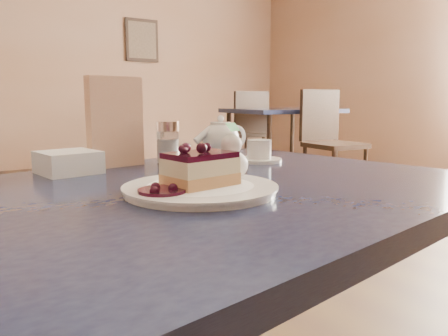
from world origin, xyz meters
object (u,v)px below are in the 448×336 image
tea_set (228,142)px  bg_table_far_right (281,177)px  dessert_plate (200,189)px  main_table (184,229)px  cheesecake_slice (200,169)px

tea_set → bg_table_far_right: 3.23m
tea_set → bg_table_far_right: size_ratio=0.14×
tea_set → bg_table_far_right: bearing=46.9°
dessert_plate → bg_table_far_right: (2.45, 2.66, -0.62)m
main_table → cheesecake_slice: 0.12m
main_table → dessert_plate: (0.01, -0.04, 0.08)m
main_table → tea_set: (0.29, 0.31, 0.11)m
dessert_plate → cheesecake_slice: bearing=172.9°
tea_set → bg_table_far_right: tea_set is taller
dessert_plate → tea_set: 0.46m
dessert_plate → cheesecake_slice: (-0.00, 0.00, 0.03)m
dessert_plate → bg_table_far_right: bearing=47.4°
dessert_plate → bg_table_far_right: 3.67m
cheesecake_slice → tea_set: bearing=41.6°
cheesecake_slice → bg_table_far_right: (2.45, 2.66, -0.65)m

